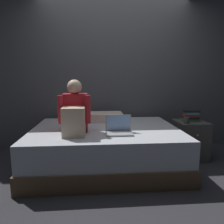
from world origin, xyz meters
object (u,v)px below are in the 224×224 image
(laptop, at_px, (119,129))
(book_stack, at_px, (190,116))
(pillow, at_px, (104,117))
(mug, at_px, (186,120))
(nightstand, at_px, (190,140))
(person_sitting, at_px, (75,113))
(bed, at_px, (105,147))

(laptop, distance_m, book_stack, 1.27)
(pillow, relative_size, mug, 6.22)
(laptop, relative_size, mug, 3.56)
(nightstand, relative_size, person_sitting, 0.87)
(person_sitting, height_order, book_stack, person_sitting)
(pillow, xyz_separation_m, book_stack, (1.30, -0.23, 0.04))
(person_sitting, height_order, laptop, person_sitting)
(laptop, bearing_deg, bed, 116.15)
(nightstand, relative_size, pillow, 1.01)
(person_sitting, distance_m, laptop, 0.58)
(bed, distance_m, person_sitting, 0.69)
(bed, height_order, book_stack, book_stack)
(bed, relative_size, pillow, 3.57)
(bed, height_order, person_sitting, person_sitting)
(pillow, bearing_deg, book_stack, -10.15)
(laptop, xyz_separation_m, pillow, (-0.15, 0.76, 0.01))
(person_sitting, relative_size, book_stack, 2.66)
(person_sitting, relative_size, pillow, 1.17)
(bed, relative_size, book_stack, 8.13)
(nightstand, relative_size, mug, 6.31)
(laptop, bearing_deg, person_sitting, 172.47)
(pillow, bearing_deg, person_sitting, -119.63)
(mug, bearing_deg, bed, -177.18)
(nightstand, xyz_separation_m, person_sitting, (-1.69, -0.41, 0.51))
(nightstand, relative_size, book_stack, 2.31)
(bed, distance_m, book_stack, 1.38)
(nightstand, height_order, laptop, laptop)
(nightstand, xyz_separation_m, mug, (-0.13, -0.12, 0.33))
(person_sitting, distance_m, pillow, 0.81)
(person_sitting, relative_size, laptop, 2.05)
(bed, height_order, mug, mug)
(person_sitting, relative_size, mug, 7.28)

